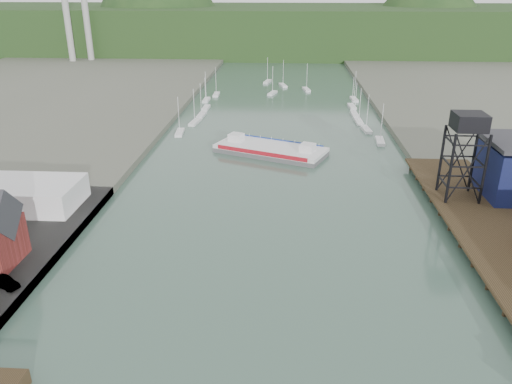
# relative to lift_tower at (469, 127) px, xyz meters

# --- Properties ---
(east_pier) EXTENTS (14.00, 70.00, 2.45)m
(east_pier) POSITION_rel_lift_tower_xyz_m (2.00, -13.00, -13.75)
(east_pier) COLOR black
(east_pier) RESTS_ON ground
(white_shed) EXTENTS (18.00, 12.00, 4.50)m
(white_shed) POSITION_rel_lift_tower_xyz_m (-79.00, -8.00, -11.80)
(white_shed) COLOR silver
(white_shed) RESTS_ON west_quay
(lift_tower) EXTENTS (6.50, 6.50, 16.00)m
(lift_tower) POSITION_rel_lift_tower_xyz_m (0.00, 0.00, 0.00)
(lift_tower) COLOR black
(lift_tower) RESTS_ON east_pier
(marina_sailboats) EXTENTS (57.71, 92.65, 0.90)m
(marina_sailboats) POSITION_rel_lift_tower_xyz_m (-34.92, 80.46, -15.30)
(marina_sailboats) COLOR silver
(marina_sailboats) RESTS_ON ground
(smokestacks) EXTENTS (11.20, 8.20, 60.00)m
(smokestacks) POSITION_rel_lift_tower_xyz_m (-141.00, 174.50, 14.35)
(smokestacks) COLOR #9A9A95
(smokestacks) RESTS_ON ground
(distant_hills) EXTENTS (500.00, 120.00, 80.00)m
(distant_hills) POSITION_rel_lift_tower_xyz_m (-38.98, 243.35, -5.27)
(distant_hills) COLOR #193316
(distant_hills) RESTS_ON ground
(chain_ferry) EXTENTS (29.13, 20.51, 3.90)m
(chain_ferry) POSITION_rel_lift_tower_xyz_m (-36.29, 29.81, -14.53)
(chain_ferry) COLOR #515154
(chain_ferry) RESTS_ON ground
(car_west_b) EXTENTS (4.61, 3.26, 1.44)m
(car_west_b) POSITION_rel_lift_tower_xyz_m (-69.67, -34.00, -13.33)
(car_west_b) COLOR #999999
(car_west_b) RESTS_ON west_quay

